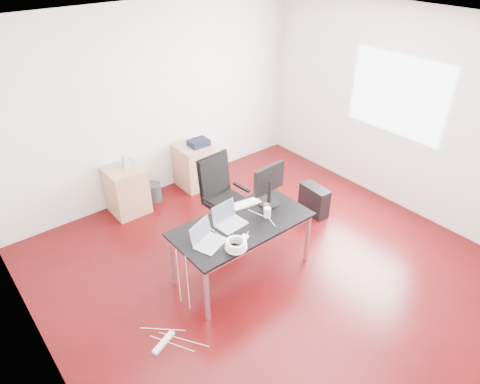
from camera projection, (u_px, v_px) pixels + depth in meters
room_shell at (275, 168)px, 4.54m from camera, size 5.00×5.00×5.00m
desk at (242, 227)px, 4.87m from camera, size 1.60×0.80×0.73m
office_chair at (222, 193)px, 5.61m from camera, size 0.51×0.53×1.08m
filing_cabinet_left at (127, 190)px, 6.15m from camera, size 0.50×0.50×0.70m
filing_cabinet_right at (195, 166)px, 6.78m from camera, size 0.50×0.50×0.70m
pc_tower at (314, 200)px, 6.17m from camera, size 0.22×0.46×0.44m
wastebasket at (153, 192)px, 6.50m from camera, size 0.26×0.26×0.28m
power_strip at (164, 342)px, 4.32m from camera, size 0.30×0.17×0.04m
laptop_left at (207, 239)px, 4.51m from camera, size 0.40×0.35×0.23m
laptop_right at (229, 220)px, 4.80m from camera, size 0.35×0.28×0.23m
monitor at (269, 183)px, 5.04m from camera, size 0.45×0.26×0.51m
keyboard at (243, 205)px, 5.14m from camera, size 0.46×0.21×0.02m
cup_white at (267, 212)px, 4.92m from camera, size 0.09×0.09×0.12m
cup_brown at (266, 208)px, 5.02m from camera, size 0.09×0.09×0.10m
cable_coil at (236, 245)px, 4.43m from camera, size 0.24×0.24×0.11m
power_adapter at (245, 237)px, 4.60m from camera, size 0.09×0.09×0.03m
speaker at (126, 161)px, 5.97m from camera, size 0.09×0.08×0.18m
navy_garment at (199, 143)px, 6.58m from camera, size 0.31×0.25×0.09m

